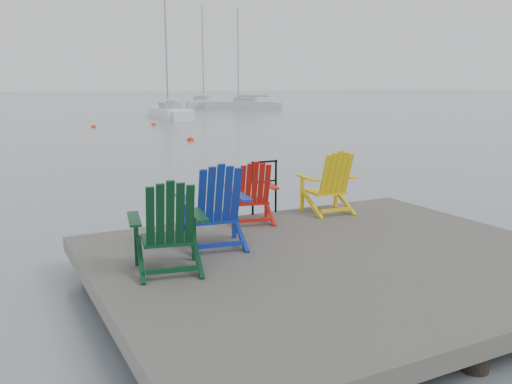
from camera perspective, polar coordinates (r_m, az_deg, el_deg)
name	(u,v)px	position (r m, az deg, el deg)	size (l,w,h in m)	color
ground	(337,292)	(7.21, 8.49, -10.38)	(400.00, 400.00, 0.00)	gray
dock	(337,267)	(7.09, 8.57, -7.77)	(6.00, 5.00, 1.40)	#2A2825
handrail	(264,182)	(9.06, 0.89, 1.08)	(0.48, 0.04, 0.90)	black
chair_green	(168,226)	(6.28, -9.21, -3.55)	(1.00, 0.94, 1.10)	#09351A
chair_blue	(215,206)	(7.15, -4.30, -1.45)	(1.01, 0.95, 1.14)	#0E2995
chair_red	(252,192)	(8.44, -0.42, 0.00)	(0.90, 0.86, 0.98)	red
chair_yellow	(330,182)	(9.16, 7.77, 1.05)	(0.90, 0.84, 1.06)	yellow
sailboat_near	(169,114)	(43.89, -9.11, 8.16)	(2.56, 7.54, 10.35)	white
sailboat_mid	(203,104)	(65.72, -5.60, 9.24)	(6.64, 8.56, 12.00)	silver
sailboat_far	(242,105)	(59.78, -1.47, 9.09)	(7.50, 6.35, 10.91)	silver
buoy_a	(190,141)	(26.08, -6.92, 5.38)	(0.35, 0.35, 0.35)	red
buoy_b	(94,127)	(35.36, -16.71, 6.53)	(0.32, 0.32, 0.32)	red
buoy_c	(154,125)	(36.37, -10.70, 6.92)	(0.34, 0.34, 0.34)	red
buoy_d	(162,116)	(46.62, -9.82, 7.87)	(0.37, 0.37, 0.37)	red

